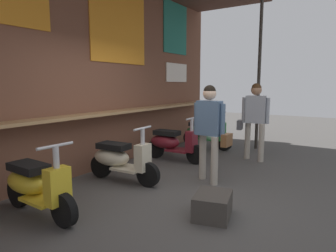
{
  "coord_description": "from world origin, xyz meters",
  "views": [
    {
      "loc": [
        -3.66,
        -2.28,
        1.65
      ],
      "look_at": [
        1.78,
        1.26,
        0.73
      ],
      "focal_mm": 31.62,
      "sensor_mm": 36.0,
      "label": 1
    }
  ],
  "objects_px": {
    "scooter_maroon": "(172,143)",
    "shopper_with_handbag": "(210,124)",
    "scooter_yellow": "(35,185)",
    "merchandise_crate": "(213,205)",
    "scooter_cream": "(119,159)",
    "scooter_green": "(204,133)",
    "shopper_browsing": "(255,114)"
  },
  "relations": [
    {
      "from": "merchandise_crate",
      "to": "scooter_cream",
      "type": "bearing_deg",
      "value": 78.2
    },
    {
      "from": "scooter_cream",
      "to": "scooter_maroon",
      "type": "relative_size",
      "value": 1.0
    },
    {
      "from": "scooter_yellow",
      "to": "merchandise_crate",
      "type": "xyz_separation_m",
      "value": [
        1.16,
        -1.91,
        -0.24
      ]
    },
    {
      "from": "scooter_yellow",
      "to": "scooter_cream",
      "type": "bearing_deg",
      "value": 91.91
    },
    {
      "from": "shopper_with_handbag",
      "to": "merchandise_crate",
      "type": "xyz_separation_m",
      "value": [
        -1.2,
        -0.62,
        -0.84
      ]
    },
    {
      "from": "scooter_maroon",
      "to": "scooter_yellow",
      "type": "bearing_deg",
      "value": -91.87
    },
    {
      "from": "scooter_green",
      "to": "merchandise_crate",
      "type": "height_order",
      "value": "scooter_green"
    },
    {
      "from": "shopper_with_handbag",
      "to": "shopper_browsing",
      "type": "xyz_separation_m",
      "value": [
        1.84,
        -0.18,
        0.03
      ]
    },
    {
      "from": "shopper_with_handbag",
      "to": "merchandise_crate",
      "type": "height_order",
      "value": "shopper_with_handbag"
    },
    {
      "from": "scooter_maroon",
      "to": "shopper_with_handbag",
      "type": "relative_size",
      "value": 0.86
    },
    {
      "from": "scooter_maroon",
      "to": "shopper_browsing",
      "type": "height_order",
      "value": "shopper_browsing"
    },
    {
      "from": "scooter_yellow",
      "to": "shopper_with_handbag",
      "type": "distance_m",
      "value": 2.76
    },
    {
      "from": "scooter_cream",
      "to": "shopper_with_handbag",
      "type": "distance_m",
      "value": 1.64
    },
    {
      "from": "scooter_maroon",
      "to": "merchandise_crate",
      "type": "bearing_deg",
      "value": -48.91
    },
    {
      "from": "scooter_cream",
      "to": "scooter_maroon",
      "type": "height_order",
      "value": "same"
    },
    {
      "from": "scooter_yellow",
      "to": "scooter_maroon",
      "type": "height_order",
      "value": "same"
    },
    {
      "from": "scooter_cream",
      "to": "scooter_maroon",
      "type": "distance_m",
      "value": 1.65
    },
    {
      "from": "scooter_maroon",
      "to": "shopper_with_handbag",
      "type": "distance_m",
      "value": 1.67
    },
    {
      "from": "scooter_yellow",
      "to": "scooter_cream",
      "type": "xyz_separation_m",
      "value": [
        1.56,
        -0.0,
        0.0
      ]
    },
    {
      "from": "scooter_cream",
      "to": "merchandise_crate",
      "type": "height_order",
      "value": "scooter_cream"
    },
    {
      "from": "scooter_cream",
      "to": "shopper_with_handbag",
      "type": "relative_size",
      "value": 0.86
    },
    {
      "from": "scooter_maroon",
      "to": "shopper_with_handbag",
      "type": "height_order",
      "value": "shopper_with_handbag"
    },
    {
      "from": "shopper_browsing",
      "to": "scooter_maroon",
      "type": "bearing_deg",
      "value": -66.6
    },
    {
      "from": "scooter_yellow",
      "to": "shopper_with_handbag",
      "type": "bearing_deg",
      "value": 63.14
    },
    {
      "from": "scooter_yellow",
      "to": "scooter_green",
      "type": "relative_size",
      "value": 1.0
    },
    {
      "from": "scooter_cream",
      "to": "shopper_with_handbag",
      "type": "xyz_separation_m",
      "value": [
        0.8,
        -1.3,
        0.6
      ]
    },
    {
      "from": "scooter_yellow",
      "to": "shopper_with_handbag",
      "type": "relative_size",
      "value": 0.86
    },
    {
      "from": "shopper_with_handbag",
      "to": "scooter_green",
      "type": "bearing_deg",
      "value": 28.95
    },
    {
      "from": "scooter_yellow",
      "to": "scooter_green",
      "type": "height_order",
      "value": "same"
    },
    {
      "from": "scooter_maroon",
      "to": "scooter_green",
      "type": "distance_m",
      "value": 1.58
    },
    {
      "from": "shopper_browsing",
      "to": "merchandise_crate",
      "type": "bearing_deg",
      "value": -2.2
    },
    {
      "from": "shopper_with_handbag",
      "to": "scooter_cream",
      "type": "bearing_deg",
      "value": 122.58
    }
  ]
}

